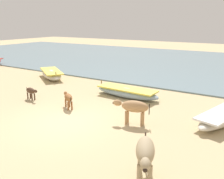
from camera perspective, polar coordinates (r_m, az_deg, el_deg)
name	(u,v)px	position (r m, az deg, el deg)	size (l,w,h in m)	color
ground	(66,121)	(10.07, -10.70, -7.22)	(80.00, 80.00, 0.00)	tan
sea_water	(184,63)	(24.46, 16.27, 5.99)	(60.00, 20.00, 0.08)	slate
fishing_boat_1	(127,92)	(12.88, 3.44, -0.61)	(3.66, 1.19, 0.69)	#8CA5B7
fishing_boat_2	(52,74)	(17.68, -13.81, 3.52)	(3.42, 2.83, 0.75)	beige
cow_adult_tan	(133,107)	(9.45, 5.00, -4.10)	(1.44, 0.65, 0.95)	tan
calf_near_dark	(31,91)	(13.07, -18.24, -0.36)	(0.94, 0.38, 0.61)	#4C3323
calf_far_brown	(68,98)	(11.34, -10.12, -1.90)	(0.97, 0.76, 0.69)	brown
cow_second_adult_dun	(145,153)	(6.26, 7.70, -14.29)	(0.94, 1.55, 1.05)	tan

